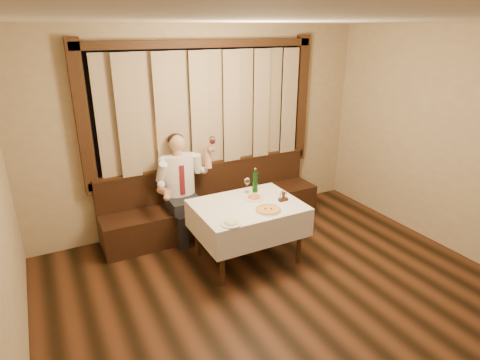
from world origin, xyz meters
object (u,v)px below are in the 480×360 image
pasta_red (254,196)px  green_bottle (255,182)px  pasta_cream (231,222)px  pizza (268,210)px  cruet_caddy (283,198)px  banquette (214,206)px  dining_table (248,212)px  seated_man (181,180)px

pasta_red → green_bottle: bearing=58.3°
pasta_red → pasta_cream: 0.75m
pizza → cruet_caddy: cruet_caddy is taller
pasta_red → pasta_cream: size_ratio=1.10×
pizza → cruet_caddy: bearing=27.1°
banquette → pasta_cream: bearing=-106.4°
banquette → dining_table: 1.08m
pizza → banquette: bearing=95.4°
pizza → pasta_cream: pasta_cream is taller
pizza → seated_man: size_ratio=0.21×
pasta_red → green_bottle: size_ratio=0.79×
pasta_cream → seated_man: bearing=93.9°
dining_table → cruet_caddy: bearing=-14.7°
banquette → pasta_cream: 1.54m
pasta_red → seated_man: seated_man is taller
banquette → seated_man: size_ratio=2.20×
pasta_red → cruet_caddy: size_ratio=2.09×
cruet_caddy → seated_man: seated_man is taller
banquette → pizza: size_ratio=10.39×
pizza → seated_man: bearing=117.5°
green_bottle → cruet_caddy: green_bottle is taller
pizza → pasta_cream: size_ratio=1.33×
pizza → seated_man: 1.36m
pasta_cream → seated_man: 1.32m
pasta_red → cruet_caddy: cruet_caddy is taller
dining_table → cruet_caddy: 0.47m
banquette → pasta_cream: (-0.41, -1.40, 0.48)m
dining_table → pasta_cream: (-0.41, -0.38, 0.14)m
banquette → pizza: banquette is taller
pizza → pasta_red: 0.39m
dining_table → cruet_caddy: (0.43, -0.11, 0.15)m
banquette → seated_man: (-0.50, -0.09, 0.53)m
pasta_red → pasta_cream: pasta_red is taller
cruet_caddy → dining_table: bearing=165.0°
banquette → pasta_red: (0.15, -0.91, 0.48)m
dining_table → pasta_red: bearing=35.8°
dining_table → pasta_red: size_ratio=4.98×
dining_table → cruet_caddy: size_ratio=10.41×
pizza → green_bottle: (0.14, 0.56, 0.12)m
green_bottle → cruet_caddy: bearing=-67.8°
pizza → pasta_red: size_ratio=1.21×
green_bottle → banquette: bearing=110.1°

